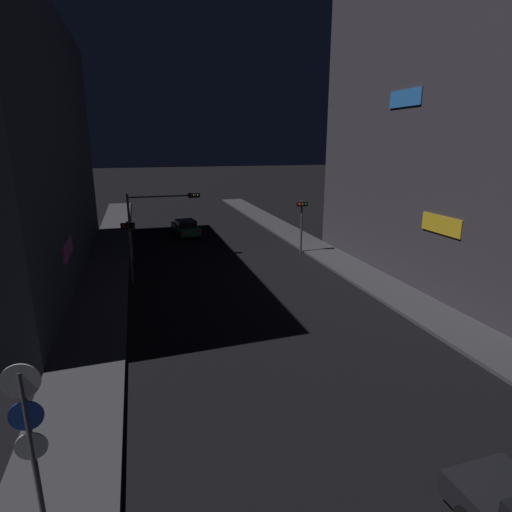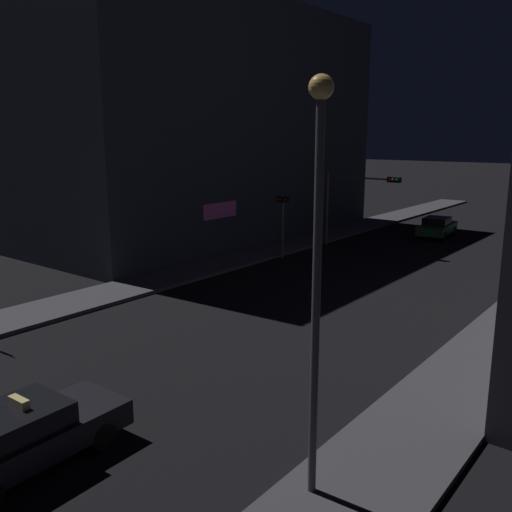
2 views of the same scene
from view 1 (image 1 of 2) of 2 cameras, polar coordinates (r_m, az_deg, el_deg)
sidewalk_left at (r=28.92m, az=-19.91°, el=-1.58°), size 2.77×62.05×0.16m
sidewalk_right at (r=31.73m, az=9.15°, el=0.61°), size 2.77×62.05×0.16m
building_facade_right at (r=28.08m, az=26.89°, el=20.51°), size 7.66×19.61×22.64m
far_car at (r=37.60m, az=-9.68°, el=3.90°), size 2.25×4.61×1.42m
traffic_light_overhead at (r=29.71m, az=-13.22°, el=6.13°), size 5.00×0.42×4.71m
traffic_light_left_kerb at (r=24.97m, az=-17.12°, el=2.20°), size 0.80×0.42×3.70m
traffic_light_right_kerb at (r=30.79m, az=6.34°, el=5.48°), size 0.80×0.42×3.96m
sign_pole_left at (r=8.78m, az=-28.43°, el=-22.74°), size 0.62×0.10×4.42m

